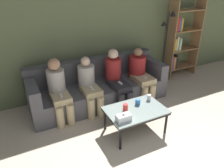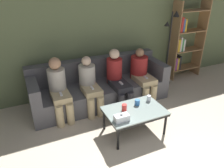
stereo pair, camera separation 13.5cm
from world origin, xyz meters
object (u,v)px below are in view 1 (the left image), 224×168
cup_near_left (125,107)px  cup_near_right (138,102)px  seated_person_mid_right (116,77)px  bookshelf (180,41)px  couch (98,87)px  standing_lamp (167,40)px  seated_person_right_end (140,72)px  cup_far_center (149,97)px  coffee_table (136,112)px  tissue_box (124,118)px  seated_person_left_end (58,89)px  seated_person_mid_left (89,84)px

cup_near_left → cup_near_right: cup_near_left is taller
cup_near_right → seated_person_mid_right: (0.02, 0.81, 0.10)m
bookshelf → seated_person_mid_right: size_ratio=1.68×
bookshelf → couch: bearing=-173.1°
bookshelf → seated_person_mid_right: (-1.99, -0.52, -0.32)m
standing_lamp → cup_near_left: bearing=-144.6°
cup_near_left → cup_near_right: bearing=13.5°
cup_near_right → seated_person_right_end: 1.01m
cup_far_center → seated_person_mid_right: (-0.22, 0.78, 0.10)m
cup_near_right → cup_far_center: (0.24, 0.03, 0.00)m
coffee_table → cup_far_center: cup_far_center is taller
tissue_box → standing_lamp: (1.92, 1.47, 0.54)m
seated_person_mid_right → seated_person_right_end: 0.56m
cup_near_left → standing_lamp: size_ratio=0.07×
standing_lamp → cup_far_center: bearing=-137.2°
coffee_table → couch: bearing=96.9°
couch → cup_near_left: couch is taller
cup_far_center → seated_person_left_end: bearing=148.8°
bookshelf → cup_near_right: bearing=-146.7°
standing_lamp → seated_person_right_end: bearing=-158.6°
bookshelf → seated_person_left_end: 3.16m
cup_near_left → seated_person_right_end: 1.24m
couch → standing_lamp: size_ratio=1.62×
tissue_box → seated_person_mid_left: 1.12m
couch → seated_person_left_end: 0.90m
cup_near_right → cup_far_center: size_ratio=0.94×
seated_person_mid_left → seated_person_left_end: bearing=179.2°
cup_far_center → seated_person_mid_left: 1.11m
seated_person_left_end → tissue_box: bearing=-59.6°
seated_person_right_end → seated_person_mid_left: bearing=-179.9°
seated_person_left_end → standing_lamp: bearing=7.8°
cup_near_left → coffee_table: bearing=-18.5°
couch → seated_person_right_end: size_ratio=2.60×
couch → seated_person_left_end: (-0.83, -0.22, 0.27)m
couch → coffee_table: (0.14, -1.17, 0.07)m
coffee_table → seated_person_right_end: (0.69, 0.95, 0.17)m
cup_near_left → seated_person_mid_right: seated_person_mid_right is taller
seated_person_left_end → bookshelf: bearing=9.0°
bookshelf → cup_near_left: bearing=-148.7°
seated_person_mid_right → tissue_box: bearing=-112.5°
cup_far_center → cup_near_left: bearing=-169.5°
standing_lamp → seated_person_mid_right: bearing=-165.6°
cup_near_right → tissue_box: 0.52m
standing_lamp → seated_person_left_end: (-2.57, -0.35, -0.44)m
cup_far_center → standing_lamp: standing_lamp is taller
coffee_table → cup_far_center: bearing=22.7°
couch → coffee_table: 1.18m
tissue_box → cup_near_right: bearing=33.8°
tissue_box → standing_lamp: bearing=37.5°
cup_near_right → cup_near_left: bearing=-166.5°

